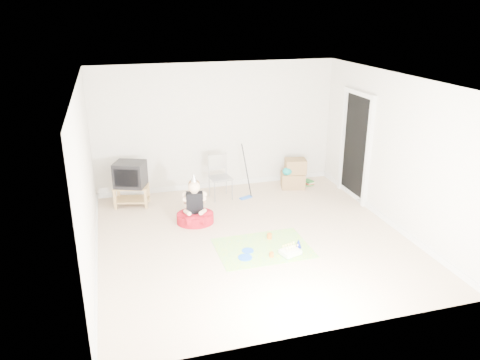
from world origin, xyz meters
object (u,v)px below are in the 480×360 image
object	(u,v)px
folding_chair	(220,178)
cardboard_boxes	(294,174)
crt_tv	(130,174)
seated_woman	(195,212)
tv_stand	(132,194)
birthday_cake	(290,252)

from	to	relation	value
folding_chair	cardboard_boxes	bearing A→B (deg)	5.92
crt_tv	folding_chair	xyz separation A→B (m)	(1.73, -0.12, -0.20)
folding_chair	seated_woman	distance (m)	1.23
cardboard_boxes	seated_woman	xyz separation A→B (m)	(-2.33, -1.15, -0.09)
tv_stand	cardboard_boxes	bearing A→B (deg)	0.78
tv_stand	seated_woman	world-z (taller)	seated_woman
folding_chair	cardboard_boxes	size ratio (longest dim) A/B	1.45
birthday_cake	folding_chair	bearing A→B (deg)	101.13
crt_tv	cardboard_boxes	world-z (taller)	crt_tv
seated_woman	birthday_cake	bearing A→B (deg)	-52.07
seated_woman	tv_stand	bearing A→B (deg)	132.86
tv_stand	birthday_cake	size ratio (longest dim) A/B	2.07
crt_tv	folding_chair	size ratio (longest dim) A/B	0.62
folding_chair	birthday_cake	xyz separation A→B (m)	(0.50, -2.52, -0.39)
crt_tv	cardboard_boxes	bearing A→B (deg)	22.53
seated_woman	crt_tv	bearing A→B (deg)	132.86
tv_stand	seated_woman	size ratio (longest dim) A/B	0.76
folding_chair	seated_woman	size ratio (longest dim) A/B	0.95
tv_stand	seated_woman	bearing A→B (deg)	-47.14
crt_tv	seated_woman	bearing A→B (deg)	-25.39
crt_tv	seated_woman	distance (m)	1.56
folding_chair	seated_woman	world-z (taller)	seated_woman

